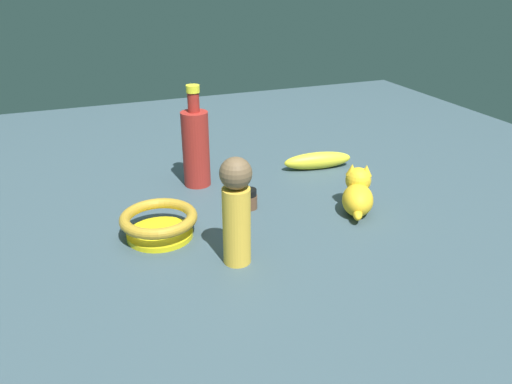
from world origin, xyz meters
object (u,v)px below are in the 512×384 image
at_px(nail_polish_jar, 249,199).
at_px(bowl, 159,222).
at_px(banana, 318,160).
at_px(person_figure_adult, 236,209).
at_px(bottle_tall, 196,146).
at_px(cat_figurine, 358,193).

distance_m(nail_polish_jar, bowl, 0.21).
bearing_deg(banana, person_figure_adult, -127.87).
bearing_deg(bowl, person_figure_adult, -141.35).
distance_m(banana, bottle_tall, 0.32).
distance_m(nail_polish_jar, bottle_tall, 0.19).
height_order(nail_polish_jar, bowl, bowl).
xyz_separation_m(person_figure_adult, bottle_tall, (0.35, -0.02, -0.01)).
bearing_deg(banana, cat_figurine, -91.43).
bearing_deg(bottle_tall, nail_polish_jar, -156.87).
relative_size(bottle_tall, bowl, 1.61).
relative_size(nail_polish_jar, banana, 0.24).
distance_m(nail_polish_jar, banana, 0.28).
xyz_separation_m(banana, bottle_tall, (0.01, 0.31, 0.07)).
bearing_deg(person_figure_adult, nail_polish_jar, -26.03).
bearing_deg(bowl, banana, -65.48).
bearing_deg(nail_polish_jar, cat_figurine, -114.72).
bearing_deg(person_figure_adult, banana, -44.61).
xyz_separation_m(banana, bowl, (-0.20, 0.44, 0.01)).
bearing_deg(bottle_tall, cat_figurine, -133.02).
relative_size(person_figure_adult, nail_polish_jar, 4.48).
bearing_deg(bottle_tall, person_figure_adult, 176.27).
xyz_separation_m(nail_polish_jar, bowl, (-0.05, 0.20, 0.01)).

